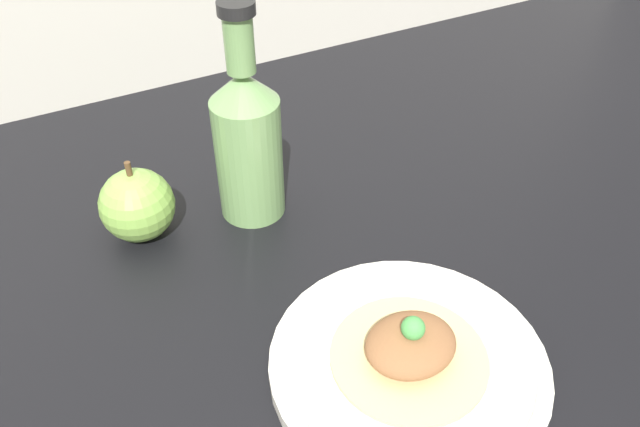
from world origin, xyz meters
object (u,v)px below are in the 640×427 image
plate (408,362)px  apple (137,205)px  plated_food (410,348)px  cider_bottle (248,139)px

plate → apple: size_ratio=2.56×
plated_food → plate: bearing=-116.6°
plate → cider_bottle: (-2.94, 27.09, 8.58)cm
plate → plated_food: 2.01cm
plated_food → cider_bottle: (-2.94, 27.09, 6.57)cm
apple → plated_food: bearing=-61.9°
plate → apple: bearing=118.1°
cider_bottle → apple: cider_bottle is taller
cider_bottle → apple: 13.74cm
plate → cider_bottle: bearing=96.2°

